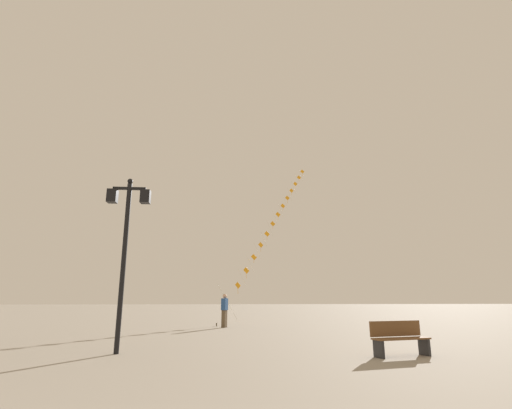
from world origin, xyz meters
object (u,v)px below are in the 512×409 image
at_px(kite_flyer, 225,310).
at_px(park_bench, 400,338).
at_px(twin_lantern_lamp_post, 126,229).
at_px(kite_train, 275,220).

bearing_deg(kite_flyer, park_bench, -131.92).
height_order(twin_lantern_lamp_post, park_bench, twin_lantern_lamp_post).
distance_m(twin_lantern_lamp_post, kite_flyer, 10.32).
xyz_separation_m(kite_train, park_bench, (0.68, -19.27, -7.09)).
distance_m(kite_train, kite_flyer, 11.59).
distance_m(twin_lantern_lamp_post, park_bench, 8.24).
xyz_separation_m(twin_lantern_lamp_post, kite_flyer, (3.00, 9.54, -2.57)).
relative_size(twin_lantern_lamp_post, kite_flyer, 2.94).
distance_m(twin_lantern_lamp_post, kite_train, 19.89).
relative_size(twin_lantern_lamp_post, kite_train, 0.34).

